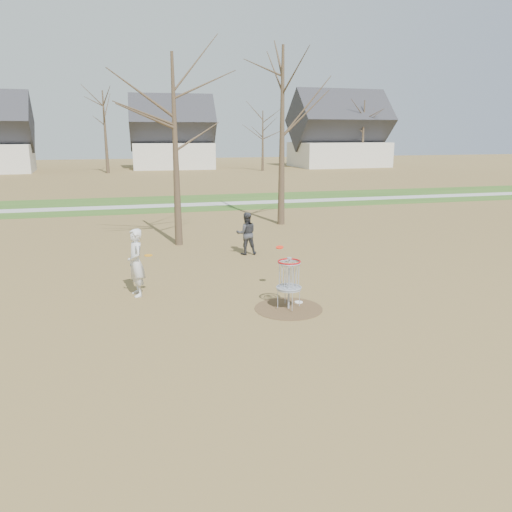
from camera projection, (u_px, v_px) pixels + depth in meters
The scene contains 11 objects.
ground at pixel (288, 309), 13.14m from camera, with size 160.00×160.00×0.00m, color brown.
green_band at pixel (190, 203), 32.88m from camera, with size 160.00×8.00×0.01m, color #2D5119.
footpath at pixel (192, 205), 31.94m from camera, with size 160.00×1.50×0.01m, color #9E9E99.
dirt_circle at pixel (288, 308), 13.14m from camera, with size 1.80×1.80×0.01m, color #47331E.
player_standing at pixel (136, 263), 13.99m from camera, with size 0.70×0.46×1.92m, color silver.
player_throwing at pixel (246, 233), 18.82m from camera, with size 0.78×0.61×1.61m, color #34353A.
disc_grounded at pixel (299, 302), 13.58m from camera, with size 0.22×0.22×0.02m, color white.
discs_in_play at pixel (219, 251), 14.09m from camera, with size 3.93×0.47×0.12m.
disc_golf_basket at pixel (289, 275), 12.92m from camera, with size 0.64×0.64×1.35m.
bare_trees at pixel (188, 123), 45.92m from camera, with size 52.62×44.98×9.00m.
houses_row at pixel (192, 140), 62.74m from camera, with size 56.51×10.01×7.26m.
Camera 1 is at (-3.92, -11.82, 4.52)m, focal length 35.00 mm.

